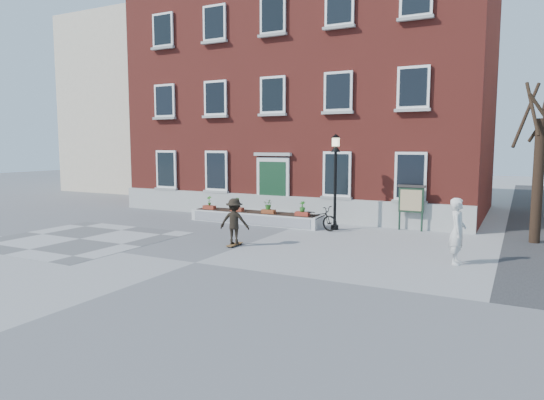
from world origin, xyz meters
The scene contains 11 objects.
ground centered at (0.00, 0.00, 0.00)m, with size 100.00×100.00×0.00m, color gray.
checker_patch centered at (-6.00, 1.00, 0.01)m, with size 6.00×6.00×0.01m, color #545457.
distant_building centered at (-18.00, 20.00, 6.50)m, with size 10.00×12.00×13.00m, color beige.
bicycle centered at (1.06, 6.92, 0.50)m, with size 0.67×1.92×1.01m, color black.
bystander centered at (6.91, 3.41, 0.98)m, with size 0.71×0.47×1.95m, color silver.
brick_building centered at (-2.00, 13.98, 6.30)m, with size 18.40×10.85×12.60m.
planter_assembly centered at (-1.99, 7.18, 0.31)m, with size 6.20×1.12×1.15m.
bare_tree centered at (9.01, 8.01, 2.79)m, with size 1.83×1.83×6.16m.
lamp_post centered at (1.71, 7.28, 2.54)m, with size 0.40×0.40×3.93m.
notice_board centered at (4.54, 8.51, 1.26)m, with size 1.10×0.16×1.87m.
skateboarder centered at (-0.23, 2.59, 0.86)m, with size 1.15×0.85×1.66m.
Camera 1 is at (8.51, -11.45, 3.46)m, focal length 32.00 mm.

